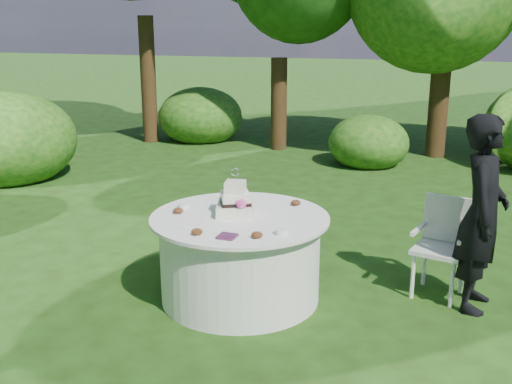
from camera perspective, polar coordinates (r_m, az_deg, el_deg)
ground at (r=5.48m, az=-1.50°, el=-9.99°), size 80.00×80.00×0.00m
napkins at (r=4.67m, az=-2.76°, el=-4.24°), size 0.14×0.14×0.02m
feather_plume at (r=4.85m, az=-5.17°, el=-3.59°), size 0.48×0.07×0.01m
guest at (r=5.36m, az=20.75°, el=-1.97°), size 0.45×0.64×1.68m
table at (r=5.32m, az=-1.53°, el=-6.21°), size 1.56×1.56×0.77m
cake at (r=5.19m, az=-1.97°, el=-0.99°), size 0.39×0.39×0.43m
chair at (r=5.63m, az=17.36°, el=-4.29°), size 0.51×0.50×0.89m
votives at (r=5.28m, az=-2.48°, el=-1.77°), size 1.15×0.88×0.04m
petal_cups at (r=5.03m, az=-2.21°, el=-2.58°), size 0.99×1.13×0.05m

